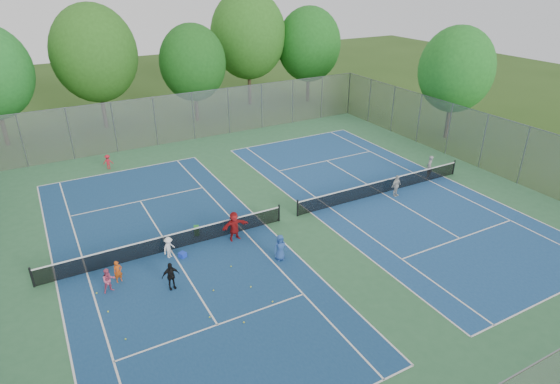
{
  "coord_description": "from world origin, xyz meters",
  "views": [
    {
      "loc": [
        -11.92,
        -20.63,
        13.19
      ],
      "look_at": [
        0.0,
        1.0,
        1.3
      ],
      "focal_mm": 30.0,
      "sensor_mm": 36.0,
      "label": 1
    }
  ],
  "objects_px": {
    "instructor": "(429,167)",
    "net_left": "(170,243)",
    "ball_crate": "(183,255)",
    "ball_hopper": "(197,231)",
    "net_right": "(383,187)"
  },
  "relations": [
    {
      "from": "net_right",
      "to": "ball_hopper",
      "type": "relative_size",
      "value": 23.14
    },
    {
      "from": "ball_crate",
      "to": "instructor",
      "type": "height_order",
      "value": "instructor"
    },
    {
      "from": "ball_crate",
      "to": "net_left",
      "type": "bearing_deg",
      "value": 110.44
    },
    {
      "from": "net_right",
      "to": "ball_crate",
      "type": "xyz_separation_m",
      "value": [
        -13.66,
        -0.91,
        -0.32
      ]
    },
    {
      "from": "ball_crate",
      "to": "net_right",
      "type": "bearing_deg",
      "value": 3.83
    },
    {
      "from": "net_right",
      "to": "ball_hopper",
      "type": "height_order",
      "value": "net_right"
    },
    {
      "from": "net_right",
      "to": "ball_crate",
      "type": "height_order",
      "value": "net_right"
    },
    {
      "from": "net_left",
      "to": "ball_hopper",
      "type": "relative_size",
      "value": 23.14
    },
    {
      "from": "instructor",
      "to": "ball_crate",
      "type": "bearing_deg",
      "value": -24.83
    },
    {
      "from": "instructor",
      "to": "net_left",
      "type": "bearing_deg",
      "value": -27.74
    },
    {
      "from": "net_left",
      "to": "ball_hopper",
      "type": "xyz_separation_m",
      "value": [
        1.71,
        0.8,
        -0.18
      ]
    },
    {
      "from": "net_right",
      "to": "instructor",
      "type": "height_order",
      "value": "instructor"
    },
    {
      "from": "ball_crate",
      "to": "ball_hopper",
      "type": "height_order",
      "value": "ball_hopper"
    },
    {
      "from": "net_left",
      "to": "instructor",
      "type": "relative_size",
      "value": 8.13
    },
    {
      "from": "ball_crate",
      "to": "instructor",
      "type": "relative_size",
      "value": 0.2
    }
  ]
}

